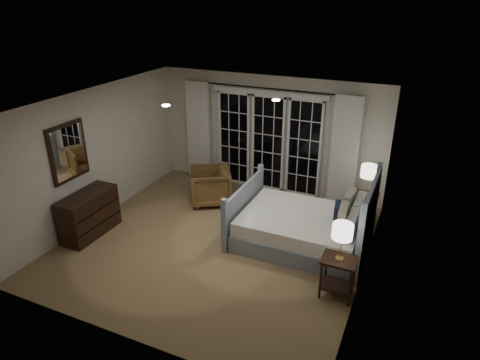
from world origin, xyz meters
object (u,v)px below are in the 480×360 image
at_px(nightstand_left, 338,272).
at_px(armchair, 210,186).
at_px(lamp_left, 343,232).
at_px(lamp_right, 369,172).
at_px(bed, 305,227).
at_px(nightstand_right, 365,204).
at_px(dresser, 89,214).

distance_m(nightstand_left, armchair, 3.61).
relative_size(lamp_left, lamp_right, 0.96).
height_order(bed, nightstand_left, bed).
distance_m(nightstand_right, armchair, 3.09).
bearing_deg(armchair, nightstand_left, 26.64).
relative_size(bed, nightstand_left, 3.54).
xyz_separation_m(nightstand_left, armchair, (-3.06, 1.91, -0.04)).
height_order(armchair, dresser, dresser).
distance_m(bed, armchair, 2.37).
distance_m(nightstand_left, nightstand_right, 2.33).
bearing_deg(bed, dresser, -160.97).
relative_size(nightstand_right, armchair, 0.72).
bearing_deg(lamp_left, nightstand_left, -90.00).
relative_size(nightstand_right, lamp_right, 1.01).
distance_m(armchair, dresser, 2.45).
height_order(bed, lamp_right, bed).
height_order(nightstand_left, lamp_right, lamp_right).
bearing_deg(nightstand_left, dresser, -178.68).
relative_size(lamp_left, armchair, 0.68).
bearing_deg(bed, nightstand_right, 55.19).
xyz_separation_m(armchair, dresser, (-1.40, -2.01, 0.03)).
relative_size(nightstand_left, nightstand_right, 1.07).
distance_m(lamp_left, lamp_right, 2.33).
bearing_deg(lamp_right, lamp_left, -90.01).
bearing_deg(bed, lamp_left, -54.69).
bearing_deg(dresser, nightstand_right, 28.61).
height_order(nightstand_left, dresser, dresser).
relative_size(bed, lamp_right, 3.83).
xyz_separation_m(lamp_left, lamp_right, (0.00, 2.33, -0.02)).
bearing_deg(nightstand_left, lamp_right, 89.99).
bearing_deg(nightstand_left, nightstand_right, 89.99).
xyz_separation_m(nightstand_right, dresser, (-4.46, -2.43, 0.01)).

